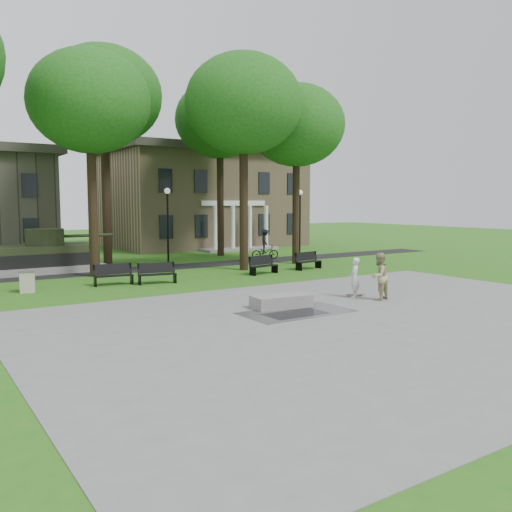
{
  "coord_description": "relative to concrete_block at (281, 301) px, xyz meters",
  "views": [
    {
      "loc": [
        -12.86,
        -17.73,
        3.89
      ],
      "look_at": [
        0.82,
        3.14,
        1.4
      ],
      "focal_mm": 38.0,
      "sensor_mm": 36.0,
      "label": 1
    }
  ],
  "objects": [
    {
      "name": "lamp_right",
      "position": [
        11.75,
        14.04,
        2.55
      ],
      "size": [
        0.36,
        0.36,
        4.73
      ],
      "color": "black",
      "rests_on": "ground"
    },
    {
      "name": "cyclist",
      "position": [
        9.15,
        14.55,
        0.59
      ],
      "size": [
        1.91,
        1.32,
        2.04
      ],
      "rotation": [
        0.0,
        0.0,
        1.15
      ],
      "color": "black",
      "rests_on": "ground"
    },
    {
      "name": "tree_5",
      "position": [
        7.75,
        18.24,
        9.42
      ],
      "size": [
        6.4,
        6.4,
        12.44
      ],
      "color": "black",
      "rests_on": "ground"
    },
    {
      "name": "plaza",
      "position": [
        1.25,
        -3.26,
        -0.23
      ],
      "size": [
        22.0,
        16.0,
        0.02
      ],
      "primitive_type": "cube",
      "color": "gray",
      "rests_on": "ground"
    },
    {
      "name": "footpath",
      "position": [
        1.25,
        13.74,
        -0.24
      ],
      "size": [
        44.0,
        2.6,
        0.01
      ],
      "primitive_type": "cube",
      "color": "black",
      "rests_on": "ground"
    },
    {
      "name": "lamp_mid",
      "position": [
        1.75,
        14.04,
        2.55
      ],
      "size": [
        0.36,
        0.36,
        4.73
      ],
      "color": "black",
      "rests_on": "ground"
    },
    {
      "name": "park_bench_0",
      "position": [
        -3.42,
        8.76,
        0.28
      ],
      "size": [
        1.84,
        0.72,
        1.0
      ],
      "rotation": [
        0.0,
        0.0,
        -0.11
      ],
      "color": "black",
      "rests_on": "ground"
    },
    {
      "name": "friend_watching",
      "position": [
        4.13,
        -0.88,
        0.71
      ],
      "size": [
        1.04,
        0.88,
        1.88
      ],
      "primitive_type": "imported",
      "rotation": [
        0.0,
        0.0,
        3.34
      ],
      "color": "tan",
      "rests_on": "plaza"
    },
    {
      "name": "skateboarder",
      "position": [
        3.71,
        0.05,
        0.59
      ],
      "size": [
        0.71,
        0.67,
        1.63
      ],
      "primitive_type": "imported",
      "rotation": [
        0.0,
        0.0,
        3.78
      ],
      "color": "silver",
      "rests_on": "plaza"
    },
    {
      "name": "tree_3",
      "position": [
        9.25,
        11.24,
        8.35
      ],
      "size": [
        6.0,
        6.0,
        11.19
      ],
      "color": "black",
      "rests_on": "ground"
    },
    {
      "name": "building_right",
      "position": [
        11.25,
        27.74,
        4.1
      ],
      "size": [
        17.0,
        12.0,
        8.6
      ],
      "color": "#9E8460",
      "rests_on": "ground"
    },
    {
      "name": "skateboard",
      "position": [
        3.96,
        0.23,
        -0.19
      ],
      "size": [
        0.8,
        0.48,
        0.07
      ],
      "primitive_type": "cube",
      "rotation": [
        0.0,
        0.0,
        -0.39
      ],
      "color": "brown",
      "rests_on": "plaza"
    },
    {
      "name": "ground",
      "position": [
        1.25,
        1.74,
        -0.24
      ],
      "size": [
        120.0,
        120.0,
        0.0
      ],
      "primitive_type": "plane",
      "color": "#226116",
      "rests_on": "ground"
    },
    {
      "name": "tree_2",
      "position": [
        4.75,
        10.24,
        9.07
      ],
      "size": [
        6.6,
        6.6,
        12.16
      ],
      "color": "black",
      "rests_on": "ground"
    },
    {
      "name": "park_bench_2",
      "position": [
        4.68,
        8.16,
        0.28
      ],
      "size": [
        1.85,
        0.88,
        1.0
      ],
      "rotation": [
        0.0,
        0.0,
        0.21
      ],
      "color": "black",
      "rests_on": "ground"
    },
    {
      "name": "concrete_block",
      "position": [
        0.0,
        0.0,
        0.0
      ],
      "size": [
        2.3,
        1.24,
        0.45
      ],
      "primitive_type": "cube",
      "rotation": [
        0.0,
        0.0,
        -0.11
      ],
      "color": "gray",
      "rests_on": "plaza"
    },
    {
      "name": "trash_bin",
      "position": [
        -7.18,
        8.82,
        0.24
      ],
      "size": [
        0.79,
        0.79,
        0.96
      ],
      "rotation": [
        0.0,
        0.0,
        -0.22
      ],
      "color": "#BCB29B",
      "rests_on": "ground"
    },
    {
      "name": "tree_4",
      "position": [
        -0.75,
        17.74,
        10.15
      ],
      "size": [
        7.2,
        7.2,
        13.5
      ],
      "color": "black",
      "rests_on": "ground"
    },
    {
      "name": "tank_monument",
      "position": [
        -5.2,
        15.74,
        0.61
      ],
      "size": [
        7.45,
        3.4,
        2.4
      ],
      "color": "gray",
      "rests_on": "ground"
    },
    {
      "name": "tree_1",
      "position": [
        -3.25,
        12.24,
        8.71
      ],
      "size": [
        6.2,
        6.2,
        11.63
      ],
      "color": "black",
      "rests_on": "ground"
    },
    {
      "name": "park_bench_3",
      "position": [
        8.04,
        8.5,
        0.28
      ],
      "size": [
        1.85,
        0.83,
        1.0
      ],
      "rotation": [
        0.0,
        0.0,
        0.17
      ],
      "color": "black",
      "rests_on": "ground"
    },
    {
      "name": "park_bench_1",
      "position": [
        -1.52,
        8.09,
        0.28
      ],
      "size": [
        1.85,
        0.83,
        1.0
      ],
      "rotation": [
        0.0,
        0.0,
        -0.17
      ],
      "color": "black",
      "rests_on": "ground"
    },
    {
      "name": "puddle",
      "position": [
        -0.3,
        -1.25,
        -0.22
      ],
      "size": [
        2.2,
        1.2,
        0.0
      ],
      "primitive_type": "cube",
      "color": "black",
      "rests_on": "plaza"
    }
  ]
}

